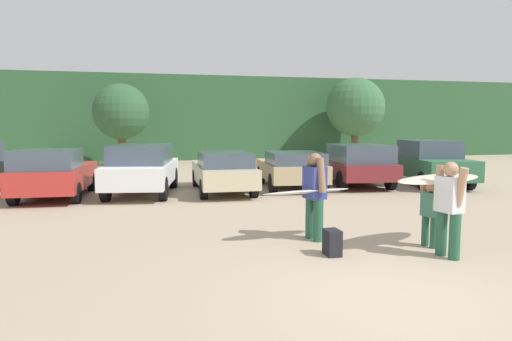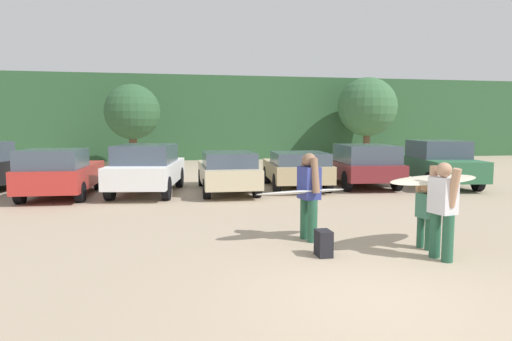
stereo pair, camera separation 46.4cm
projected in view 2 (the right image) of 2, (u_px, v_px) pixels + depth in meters
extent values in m
plane|color=tan|center=(376.00, 300.00, 5.87)|extent=(120.00, 120.00, 0.00)
cube|color=#2D5633|center=(199.00, 119.00, 34.60)|extent=(108.00, 12.00, 5.35)
cylinder|color=brown|center=(133.00, 151.00, 24.96)|extent=(0.43, 0.43, 1.67)
sphere|color=#2D5633|center=(132.00, 112.00, 24.75)|extent=(2.99, 2.99, 2.99)
cylinder|color=brown|center=(366.00, 146.00, 28.68)|extent=(0.42, 0.42, 1.80)
sphere|color=#38663D|center=(367.00, 107.00, 28.43)|extent=(3.65, 3.65, 3.65)
cylinder|color=black|center=(29.00, 179.00, 16.50)|extent=(0.34, 0.64, 0.61)
cube|color=#B72D28|center=(63.00, 176.00, 14.35)|extent=(2.06, 4.04, 0.67)
cube|color=#3F4C5B|center=(53.00, 159.00, 13.35)|extent=(1.79, 1.87, 0.56)
cylinder|color=black|center=(48.00, 182.00, 15.54)|extent=(0.25, 0.62, 0.61)
cylinder|color=black|center=(98.00, 181.00, 15.77)|extent=(0.25, 0.62, 0.61)
cylinder|color=black|center=(20.00, 193.00, 12.98)|extent=(0.25, 0.62, 0.61)
cylinder|color=black|center=(80.00, 192.00, 13.21)|extent=(0.25, 0.62, 0.61)
cube|color=white|center=(148.00, 172.00, 14.94)|extent=(2.55, 4.57, 0.66)
cube|color=#3F4C5B|center=(146.00, 154.00, 14.69)|extent=(2.09, 2.66, 0.59)
cylinder|color=black|center=(133.00, 177.00, 16.37)|extent=(0.34, 0.74, 0.72)
cylinder|color=black|center=(179.00, 177.00, 16.42)|extent=(0.34, 0.74, 0.72)
cylinder|color=black|center=(110.00, 189.00, 13.53)|extent=(0.34, 0.74, 0.72)
cylinder|color=black|center=(166.00, 188.00, 13.58)|extent=(0.34, 0.74, 0.72)
cube|color=beige|center=(227.00, 173.00, 15.37)|extent=(1.84, 4.49, 0.60)
cube|color=#3F4C5B|center=(229.00, 159.00, 14.71)|extent=(1.64, 2.20, 0.46)
cylinder|color=black|center=(202.00, 178.00, 16.71)|extent=(0.24, 0.62, 0.61)
cylinder|color=black|center=(243.00, 177.00, 16.97)|extent=(0.24, 0.62, 0.61)
cylinder|color=black|center=(207.00, 189.00, 13.83)|extent=(0.24, 0.62, 0.61)
cylinder|color=black|center=(257.00, 188.00, 14.09)|extent=(0.24, 0.62, 0.61)
cube|color=tan|center=(295.00, 170.00, 16.24)|extent=(2.28, 4.09, 0.58)
cube|color=#3F4C5B|center=(300.00, 158.00, 15.47)|extent=(1.94, 2.25, 0.40)
cylinder|color=black|center=(267.00, 175.00, 17.47)|extent=(0.28, 0.68, 0.66)
cylinder|color=black|center=(311.00, 174.00, 17.64)|extent=(0.28, 0.68, 0.66)
cylinder|color=black|center=(277.00, 183.00, 14.90)|extent=(0.28, 0.68, 0.66)
cylinder|color=black|center=(328.00, 183.00, 15.07)|extent=(0.28, 0.68, 0.66)
cube|color=maroon|center=(359.00, 168.00, 16.90)|extent=(2.39, 4.52, 0.56)
cube|color=#3F4C5B|center=(366.00, 154.00, 16.11)|extent=(2.02, 2.52, 0.63)
cylinder|color=black|center=(326.00, 172.00, 18.27)|extent=(0.29, 0.71, 0.69)
cylinder|color=black|center=(369.00, 172.00, 18.42)|extent=(0.29, 0.71, 0.69)
cylinder|color=black|center=(347.00, 181.00, 15.43)|extent=(0.29, 0.71, 0.69)
cylinder|color=black|center=(397.00, 180.00, 15.58)|extent=(0.29, 0.71, 0.69)
cube|color=#2D6642|center=(436.00, 167.00, 16.90)|extent=(2.54, 4.77, 0.71)
cube|color=#3F4C5B|center=(438.00, 149.00, 16.76)|extent=(1.99, 2.36, 0.63)
cylinder|color=black|center=(400.00, 172.00, 18.39)|extent=(0.33, 0.68, 0.65)
cylinder|color=black|center=(440.00, 172.00, 18.44)|extent=(0.33, 0.68, 0.65)
cylinder|color=black|center=(431.00, 182.00, 15.42)|extent=(0.33, 0.68, 0.65)
cylinder|color=black|center=(478.00, 181.00, 15.47)|extent=(0.33, 0.68, 0.65)
cylinder|color=#26593F|center=(312.00, 221.00, 8.73)|extent=(0.19, 0.19, 0.82)
cylinder|color=#26593F|center=(305.00, 218.00, 9.00)|extent=(0.19, 0.19, 0.82)
cube|color=#333D8C|center=(309.00, 183.00, 8.79)|extent=(0.39, 0.47, 0.63)
sphere|color=#8C664C|center=(309.00, 160.00, 8.75)|extent=(0.26, 0.26, 0.26)
cylinder|color=#8C664C|center=(315.00, 176.00, 8.57)|extent=(0.18, 0.27, 0.67)
cylinder|color=#8C664C|center=(303.00, 173.00, 8.99)|extent=(0.20, 0.35, 0.67)
cylinder|color=#26593F|center=(429.00, 234.00, 8.17)|extent=(0.13, 0.13, 0.57)
cylinder|color=#26593F|center=(421.00, 232.00, 8.36)|extent=(0.13, 0.13, 0.57)
cube|color=#3F7F66|center=(426.00, 206.00, 8.22)|extent=(0.27, 0.33, 0.44)
sphere|color=tan|center=(426.00, 188.00, 8.19)|extent=(0.18, 0.18, 0.18)
cylinder|color=tan|center=(432.00, 201.00, 8.06)|extent=(0.15, 0.27, 0.47)
cylinder|color=tan|center=(419.00, 198.00, 8.35)|extent=(0.13, 0.21, 0.47)
cylinder|color=#26593F|center=(448.00, 238.00, 7.46)|extent=(0.18, 0.18, 0.78)
cylinder|color=#26593F|center=(435.00, 235.00, 7.72)|extent=(0.18, 0.18, 0.78)
cube|color=silver|center=(443.00, 195.00, 7.52)|extent=(0.37, 0.45, 0.60)
sphere|color=tan|center=(444.00, 170.00, 7.48)|extent=(0.25, 0.25, 0.25)
cylinder|color=tan|center=(454.00, 188.00, 7.30)|extent=(0.18, 0.27, 0.65)
cylinder|color=tan|center=(434.00, 184.00, 7.71)|extent=(0.16, 0.17, 0.64)
ellipsoid|color=white|center=(302.00, 192.00, 8.78)|extent=(1.94, 0.85, 0.17)
ellipsoid|color=beige|center=(435.00, 180.00, 8.14)|extent=(2.29, 1.34, 0.14)
cube|color=black|center=(324.00, 243.00, 7.80)|extent=(0.24, 0.34, 0.45)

